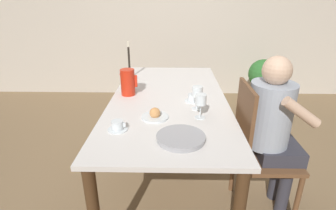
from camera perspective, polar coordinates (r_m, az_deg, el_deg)
name	(u,v)px	position (r m, az deg, el deg)	size (l,w,h in m)	color
ground_plane	(169,174)	(2.53, 0.14, -14.89)	(20.00, 20.00, 0.00)	#7F6647
wall_back	(171,13)	(4.27, 0.74, 19.41)	(10.00, 0.06, 2.60)	beige
dining_table	(169,108)	(2.19, 0.15, -0.69)	(0.93, 1.91, 0.78)	silver
chair_person_side	(257,149)	(2.01, 18.80, -9.07)	(0.42, 0.42, 1.01)	brown
person_seated	(273,125)	(1.98, 21.94, -3.98)	(0.39, 0.41, 1.20)	#33333D
red_pitcher	(128,82)	(2.20, -8.75, 4.96)	(0.14, 0.12, 0.22)	red
wine_glass_water	(197,93)	(1.89, 6.41, 2.69)	(0.08, 0.08, 0.17)	white
wine_glass_juice	(201,101)	(1.75, 7.14, 0.89)	(0.08, 0.08, 0.17)	white
teacup_near_person	(118,126)	(1.65, -10.92, -4.53)	(0.12, 0.12, 0.06)	silver
teacup_across	(193,98)	(2.06, 5.38, 1.46)	(0.12, 0.12, 0.06)	silver
serving_tray	(181,138)	(1.52, 2.81, -7.14)	(0.28, 0.28, 0.03)	#9E9EA3
bread_plate	(155,115)	(1.78, -2.86, -2.18)	(0.19, 0.19, 0.07)	silver
candlestick_tall	(129,64)	(2.66, -8.43, 8.86)	(0.06, 0.06, 0.36)	black
potted_plant	(262,77)	(4.12, 19.87, 5.85)	(0.42, 0.42, 0.70)	beige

